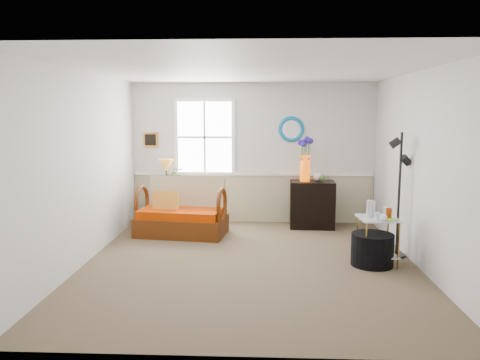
{
  "coord_description": "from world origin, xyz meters",
  "views": [
    {
      "loc": [
        0.14,
        -6.19,
        2.03
      ],
      "look_at": [
        -0.15,
        0.33,
        1.11
      ],
      "focal_mm": 35.0,
      "sensor_mm": 36.0,
      "label": 1
    }
  ],
  "objects_px": {
    "lamp_stand": "(167,206)",
    "ottoman": "(372,250)",
    "cabinet": "(312,204)",
    "side_table": "(377,241)",
    "loveseat": "(181,207)",
    "floor_lamp": "(399,195)"
  },
  "relations": [
    {
      "from": "side_table",
      "to": "loveseat",
      "type": "bearing_deg",
      "value": 153.61
    },
    {
      "from": "loveseat",
      "to": "floor_lamp",
      "type": "distance_m",
      "value": 3.48
    },
    {
      "from": "lamp_stand",
      "to": "side_table",
      "type": "xyz_separation_m",
      "value": [
        3.32,
        -2.27,
        -0.01
      ]
    },
    {
      "from": "side_table",
      "to": "lamp_stand",
      "type": "bearing_deg",
      "value": 145.67
    },
    {
      "from": "loveseat",
      "to": "lamp_stand",
      "type": "bearing_deg",
      "value": 124.39
    },
    {
      "from": "cabinet",
      "to": "side_table",
      "type": "distance_m",
      "value": 2.17
    },
    {
      "from": "loveseat",
      "to": "floor_lamp",
      "type": "relative_size",
      "value": 0.82
    },
    {
      "from": "cabinet",
      "to": "ottoman",
      "type": "distance_m",
      "value": 2.21
    },
    {
      "from": "loveseat",
      "to": "ottoman",
      "type": "xyz_separation_m",
      "value": [
        2.84,
        -1.49,
        -0.26
      ]
    },
    {
      "from": "lamp_stand",
      "to": "cabinet",
      "type": "distance_m",
      "value": 2.67
    },
    {
      "from": "floor_lamp",
      "to": "ottoman",
      "type": "height_order",
      "value": "floor_lamp"
    },
    {
      "from": "lamp_stand",
      "to": "loveseat",
      "type": "bearing_deg",
      "value": -63.68
    },
    {
      "from": "loveseat",
      "to": "cabinet",
      "type": "bearing_deg",
      "value": 23.59
    },
    {
      "from": "floor_lamp",
      "to": "ottoman",
      "type": "relative_size",
      "value": 3.15
    },
    {
      "from": "loveseat",
      "to": "ottoman",
      "type": "height_order",
      "value": "loveseat"
    },
    {
      "from": "floor_lamp",
      "to": "side_table",
      "type": "bearing_deg",
      "value": -129.84
    },
    {
      "from": "cabinet",
      "to": "loveseat",
      "type": "bearing_deg",
      "value": -162.44
    },
    {
      "from": "lamp_stand",
      "to": "ottoman",
      "type": "bearing_deg",
      "value": -35.46
    },
    {
      "from": "side_table",
      "to": "ottoman",
      "type": "height_order",
      "value": "side_table"
    },
    {
      "from": "loveseat",
      "to": "side_table",
      "type": "bearing_deg",
      "value": -18.32
    },
    {
      "from": "cabinet",
      "to": "lamp_stand",
      "type": "bearing_deg",
      "value": 177.85
    },
    {
      "from": "cabinet",
      "to": "floor_lamp",
      "type": "distance_m",
      "value": 2.04
    }
  ]
}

